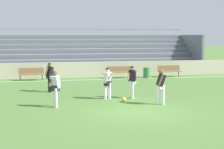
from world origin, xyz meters
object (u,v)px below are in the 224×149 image
Objects in this scene: bench_far_right at (169,70)px; player_dark_dropping_back at (50,75)px; player_white_on_ball at (108,80)px; player_dark_trailing_run at (132,79)px; player_white_wide_right at (55,85)px; player_dark_wide_left at (161,84)px; bleacher_stand at (77,53)px; bench_centre_sideline at (31,73)px; soccer_ball at (124,99)px; trash_bin at (147,73)px; bench_near_bin at (120,71)px.

player_dark_dropping_back is (-9.26, -5.30, 0.47)m from bench_far_right.
player_white_on_ball is 0.96× the size of player_dark_dropping_back.
player_white_wide_right is (-3.97, -1.43, -0.00)m from player_dark_trailing_run.
bleacher_stand is at bearing 101.10° from player_dark_wide_left.
bench_far_right is 9.53m from player_dark_trailing_run.
player_white_wide_right reaches higher than bench_far_right.
player_dark_wide_left is at bearing -112.61° from bench_far_right.
bench_centre_sideline is 10.13m from soccer_ball.
player_dark_trailing_run is 1.00× the size of player_white_wide_right.
bleacher_stand reaches higher than trash_bin.
player_white_wide_right is (-2.67, -1.45, 0.04)m from player_white_on_ball.
bleacher_stand is at bearing 124.19° from bench_near_bin.
bench_near_bin is 9.88m from player_dark_wide_left.
player_dark_trailing_run is (-1.09, -8.07, 0.46)m from bench_near_bin.
bench_far_right is 8.18× the size of soccer_ball.
trash_bin is (4.96, -4.65, -1.32)m from bleacher_stand.
soccer_ball is (-1.55, 1.01, -0.89)m from player_dark_wide_left.
bench_far_right is at bearing 57.41° from soccer_ball.
bench_far_right is 1.00× the size of bench_near_bin.
bleacher_stand is at bearing 92.52° from player_white_on_ball.
player_dark_wide_left reaches higher than bench_near_bin.
bench_near_bin is 1.06× the size of player_dark_dropping_back.
player_white_wide_right is at bearing -151.45° from player_white_on_ball.
player_dark_trailing_run is 7.66× the size of soccer_ball.
player_dark_dropping_back is at bearing -135.03° from bench_near_bin.
bleacher_stand reaches higher than soccer_ball.
player_dark_wide_left is (2.24, -1.81, 0.04)m from player_white_on_ball.
bleacher_stand reaches higher than player_white_wide_right.
bench_far_right is at bearing -32.12° from bleacher_stand.
player_dark_wide_left reaches higher than soccer_ball.
player_white_wide_right reaches higher than soccer_ball.
trash_bin is at bearing 60.28° from player_white_on_ball.
bench_far_right is at bearing 51.76° from player_white_on_ball.
bench_near_bin is 1.10× the size of player_white_on_ball.
player_dark_trailing_run is (5.51, -8.07, 0.46)m from bench_centre_sideline.
soccer_ball is (-5.66, -8.85, -0.44)m from bench_far_right.
trash_bin is (-1.94, -0.32, -0.14)m from bench_far_right.
trash_bin is at bearing -170.51° from bench_far_right.
soccer_ball is (4.90, -8.85, -0.44)m from bench_centre_sideline.
player_white_on_ball is 1.36m from soccer_ball.
bench_near_bin is 2.21× the size of trash_bin.
bench_centre_sideline is 5.48m from player_dark_dropping_back.
player_dark_trailing_run reaches higher than bench_near_bin.
bench_centre_sideline is 8.18× the size of soccer_ball.
player_dark_trailing_run is at bearing -0.84° from player_white_on_ball.
player_white_wide_right is at bearing -160.16° from player_dark_trailing_run.
trash_bin is 8.87m from player_dark_dropping_back.
player_dark_trailing_run reaches higher than player_white_wide_right.
bench_centre_sideline is 1.07× the size of player_white_wide_right.
player_white_wide_right and player_dark_wide_left have the same top height.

